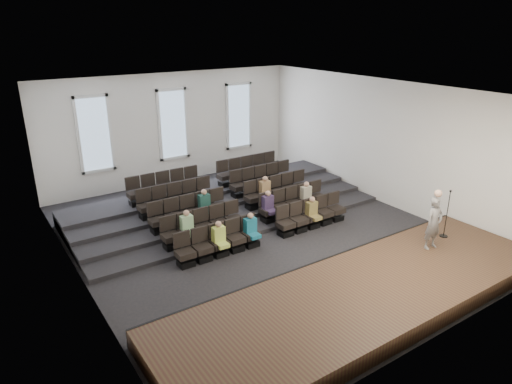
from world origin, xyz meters
The scene contains 14 objects.
ground centered at (0.00, 0.00, 0.00)m, with size 14.00×14.00×0.00m, color black.
ceiling centered at (0.00, 0.00, 5.01)m, with size 12.00×14.00×0.02m, color white.
wall_back centered at (0.00, 7.02, 2.50)m, with size 12.00×0.04×5.00m, color white.
wall_front centered at (0.00, -7.02, 2.50)m, with size 12.00×0.04×5.00m, color white.
wall_left centered at (-6.02, 0.00, 2.50)m, with size 0.04×14.00×5.00m, color white.
wall_right centered at (6.02, 0.00, 2.50)m, with size 0.04×14.00×5.00m, color white.
stage centered at (0.00, -5.10, 0.25)m, with size 11.80×3.60×0.50m, color #42321C.
stage_lip centered at (0.00, -3.33, 0.25)m, with size 11.80×0.06×0.52m, color black.
risers centered at (0.00, 3.17, 0.20)m, with size 11.80×4.80×0.60m.
seating_rows centered at (0.00, 1.54, 0.68)m, with size 6.80×4.70×1.67m.
windows centered at (0.00, 6.95, 2.70)m, with size 8.44×0.10×3.24m.
audience centered at (0.00, 0.32, 0.81)m, with size 5.45×2.64×1.10m.
speaker centered at (3.31, -4.60, 1.32)m, with size 0.60×0.39×1.65m, color slate.
mic_stand centered at (4.34, -4.34, 0.98)m, with size 0.27×0.27×1.61m.
Camera 1 is at (-8.20, -12.09, 7.07)m, focal length 32.00 mm.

